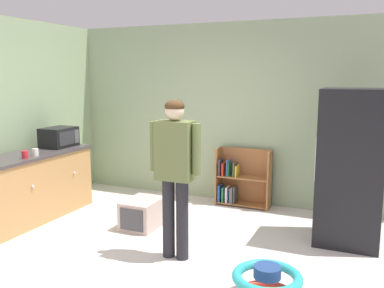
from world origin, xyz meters
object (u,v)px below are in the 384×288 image
Objects in this scene: bookshelf at (240,181)px; red_cup at (25,155)px; baby_walker at (267,284)px; standing_person at (175,165)px; kitchen_counter at (15,192)px; pet_carrier at (143,213)px; refrigerator at (351,167)px; microwave at (59,137)px; white_cup at (35,152)px.

red_cup is (-2.19, -1.98, 0.58)m from bookshelf.
red_cup is (-3.20, 0.54, 0.79)m from baby_walker.
standing_person is 2.78× the size of baby_walker.
standing_person is 17.69× the size of red_cup.
kitchen_counter reaches higher than baby_walker.
standing_person is 3.04× the size of pet_carrier.
red_cup is (-1.33, -0.59, 0.77)m from pet_carrier.
refrigerator is 1.90m from baby_walker.
refrigerator is at bearing -28.68° from bookshelf.
microwave is at bearing 103.07° from red_cup.
red_cup reaches higher than bookshelf.
standing_person is 2.11m from red_cup.
baby_walker is 6.36× the size of red_cup.
bookshelf is at bearing 151.32° from refrigerator.
baby_walker is 3.78m from microwave.
standing_person is 1.31m from pet_carrier.
white_cup is at bearing 167.46° from baby_walker.
white_cup is at bearing 91.31° from red_cup.
standing_person is at bearing -6.36° from white_cup.
baby_walker is at bearing -68.04° from bookshelf.
kitchen_counter is at bearing -157.93° from pet_carrier.
baby_walker is at bearing -23.52° from standing_person.
red_cup is at bearing 170.52° from baby_walker.
red_cup is at bearing 178.46° from standing_person.
refrigerator is at bearing 16.30° from kitchen_counter.
standing_person is at bearing -1.54° from red_cup.
pet_carrier is (-1.88, 1.13, 0.02)m from baby_walker.
kitchen_counter is 1.43× the size of standing_person.
baby_walker is (1.02, -2.52, -0.21)m from bookshelf.
kitchen_counter is at bearing 179.21° from standing_person.
white_cup is at bearing -140.55° from bookshelf.
bookshelf is (2.38, 2.01, -0.08)m from kitchen_counter.
microwave is at bearing 90.33° from kitchen_counter.
refrigerator reaches higher than red_cup.
microwave reaches higher than bookshelf.
kitchen_counter is 3.99× the size of baby_walker.
white_cup reaches higher than baby_walker.
microwave is 5.05× the size of red_cup.
red_cup is at bearing -155.99° from pet_carrier.
red_cup is at bearing -88.69° from white_cup.
refrigerator is 2.95× the size of baby_walker.
kitchen_counter is at bearing -89.67° from microwave.
microwave is at bearing -175.98° from refrigerator.
refrigerator reaches higher than pet_carrier.
pet_carrier is 1.64m from red_cup.
pet_carrier is 1.15× the size of microwave.
refrigerator is 3.22× the size of pet_carrier.
microwave is 0.88m from red_cup.
kitchen_counter is 1.35× the size of refrigerator.
pet_carrier is 5.81× the size of red_cup.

